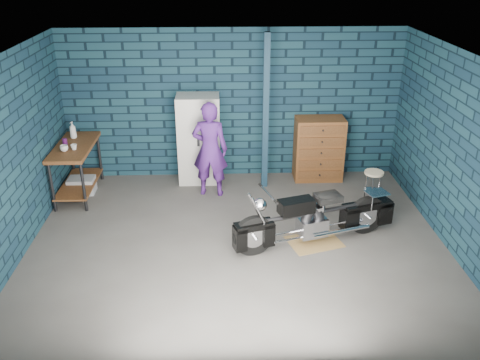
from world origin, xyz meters
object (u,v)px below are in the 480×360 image
at_px(person, 210,149).
at_px(storage_bin, 82,185).
at_px(motorcycle, 316,214).
at_px(locker, 199,139).
at_px(tool_chest, 319,149).
at_px(workbench, 77,170).
at_px(shop_stool, 372,187).

distance_m(person, storage_bin, 2.36).
height_order(motorcycle, storage_bin, motorcycle).
relative_size(locker, tool_chest, 1.38).
bearing_deg(workbench, person, -1.54).
height_order(person, locker, person).
bearing_deg(storage_bin, shop_stool, -6.77).
xyz_separation_m(workbench, person, (2.28, -0.06, 0.37)).
bearing_deg(storage_bin, locker, 12.10).
relative_size(motorcycle, shop_stool, 3.69).
bearing_deg(person, shop_stool, 178.90).
bearing_deg(tool_chest, workbench, -173.23).
xyz_separation_m(workbench, storage_bin, (0.02, 0.06, -0.32)).
bearing_deg(motorcycle, workbench, 138.47).
xyz_separation_m(motorcycle, shop_stool, (1.16, 1.20, -0.18)).
bearing_deg(workbench, motorcycle, -24.41).
relative_size(workbench, locker, 0.87).
xyz_separation_m(workbench, locker, (2.07, 0.50, 0.35)).
distance_m(person, locker, 0.60).
bearing_deg(locker, shop_stool, -19.52).
xyz_separation_m(tool_chest, shop_stool, (0.73, -1.03, -0.29)).
xyz_separation_m(motorcycle, storage_bin, (-3.79, 1.79, -0.33)).
xyz_separation_m(workbench, shop_stool, (4.97, -0.52, -0.17)).
bearing_deg(person, motorcycle, 141.21).
bearing_deg(workbench, shop_stool, -6.02).
bearing_deg(workbench, locker, 13.66).
bearing_deg(locker, storage_bin, -167.90).
bearing_deg(person, tool_chest, -155.31).
distance_m(workbench, tool_chest, 4.27).
distance_m(motorcycle, person, 2.29).
distance_m(motorcycle, tool_chest, 2.28).
height_order(workbench, shop_stool, workbench).
relative_size(person, tool_chest, 1.42).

